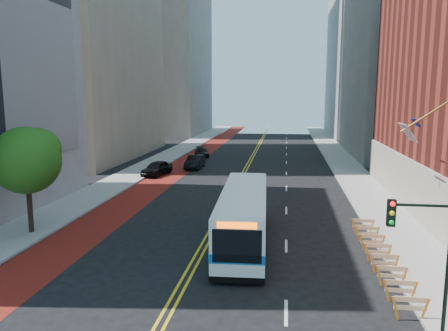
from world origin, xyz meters
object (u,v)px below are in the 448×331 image
Objects in this scene: transit_bus at (244,216)px; car_b at (195,162)px; traffic_signal at (423,243)px; car_c at (202,152)px; street_tree at (28,158)px; car_a at (157,168)px.

car_b is at bearing 105.40° from transit_bus.
car_c is (-16.54, 45.11, -3.07)m from traffic_signal.
transit_bus is at bearing 0.28° from street_tree.
transit_bus is at bearing 126.59° from traffic_signal.
car_c is at bearing 97.17° from car_b.
transit_bus reaches higher than car_c.
transit_bus is 27.10m from car_b.
traffic_signal is at bearing -55.95° from transit_bus.
car_a is 5.98m from car_b.
street_tree reaches higher than traffic_signal.
car_a is at bearing -113.81° from car_c.
traffic_signal reaches higher than transit_bus.
street_tree is at bearing -100.29° from car_b.
street_tree is at bearing -82.77° from car_a.
street_tree is 1.43× the size of car_a.
traffic_signal is (20.66, -9.55, -1.19)m from street_tree.
street_tree is 22.79m from traffic_signal.
transit_bus is at bearing -90.60° from car_c.
car_b is 1.06× the size of car_c.
transit_bus is at bearing -71.03° from car_b.
car_c is (-1.05, 9.73, -0.14)m from car_b.
transit_bus is 23.75m from car_a.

